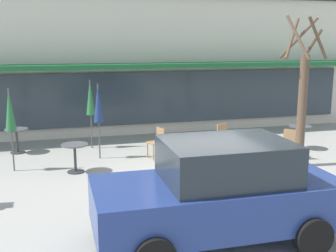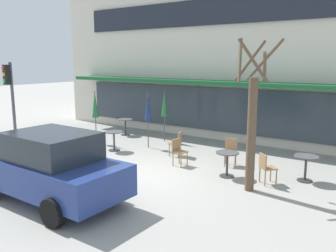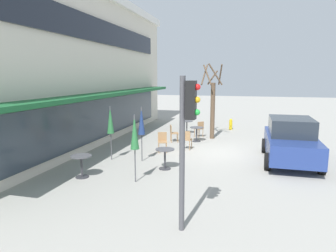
% 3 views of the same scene
% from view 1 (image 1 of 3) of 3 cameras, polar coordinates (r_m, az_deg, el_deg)
% --- Properties ---
extents(ground_plane, '(80.00, 80.00, 0.00)m').
position_cam_1_polar(ground_plane, '(10.15, 4.52, -8.14)').
color(ground_plane, '#9E9B93').
extents(building_facade, '(19.61, 9.10, 7.63)m').
position_cam_1_polar(building_facade, '(19.23, -5.67, 12.64)').
color(building_facade, beige).
rests_on(building_facade, ground).
extents(cafe_table_near_wall, '(0.70, 0.70, 0.76)m').
position_cam_1_polar(cafe_table_near_wall, '(12.21, 11.65, -2.43)').
color(cafe_table_near_wall, '#333338').
rests_on(cafe_table_near_wall, ground).
extents(cafe_table_streetside, '(0.70, 0.70, 0.76)m').
position_cam_1_polar(cafe_table_streetside, '(13.72, -19.80, -1.36)').
color(cafe_table_streetside, '#333338').
rests_on(cafe_table_streetside, ground).
extents(cafe_table_by_tree, '(0.70, 0.70, 0.76)m').
position_cam_1_polar(cafe_table_by_tree, '(11.28, -12.50, -3.62)').
color(cafe_table_by_tree, '#333338').
rests_on(cafe_table_by_tree, ground).
extents(cafe_table_mid_patio, '(0.70, 0.70, 0.76)m').
position_cam_1_polar(cafe_table_mid_patio, '(14.00, 17.44, -0.95)').
color(cafe_table_mid_patio, '#333338').
rests_on(cafe_table_mid_patio, ground).
extents(patio_umbrella_green_folded, '(0.28, 0.28, 2.20)m').
position_cam_1_polar(patio_umbrella_green_folded, '(11.64, -20.64, 1.98)').
color(patio_umbrella_green_folded, '#4C4C51').
rests_on(patio_umbrella_green_folded, ground).
extents(patio_umbrella_cream_folded, '(0.28, 0.28, 2.20)m').
position_cam_1_polar(patio_umbrella_cream_folded, '(12.26, -9.43, 3.01)').
color(patio_umbrella_cream_folded, '#4C4C51').
rests_on(patio_umbrella_cream_folded, ground).
extents(patio_umbrella_corner_open, '(0.28, 0.28, 2.20)m').
position_cam_1_polar(patio_umbrella_corner_open, '(13.52, -10.48, 3.75)').
color(patio_umbrella_corner_open, '#4C4C51').
rests_on(patio_umbrella_corner_open, ground).
extents(cafe_chair_0, '(0.50, 0.50, 0.89)m').
position_cam_1_polar(cafe_chair_0, '(12.37, -1.42, -1.97)').
color(cafe_chair_0, '#9E754C').
rests_on(cafe_chair_0, ground).
extents(cafe_chair_1, '(0.51, 0.51, 0.89)m').
position_cam_1_polar(cafe_chair_1, '(13.06, 7.63, -1.34)').
color(cafe_chair_1, '#9E754C').
rests_on(cafe_chair_1, ground).
extents(cafe_chair_2, '(0.57, 0.57, 0.89)m').
position_cam_1_polar(cafe_chair_2, '(12.81, 16.34, -1.97)').
color(cafe_chair_2, '#9E754C').
rests_on(cafe_chair_2, ground).
extents(cafe_chair_3, '(0.43, 0.43, 0.89)m').
position_cam_1_polar(cafe_chair_3, '(11.64, 3.08, -2.84)').
color(cafe_chair_3, '#9E754C').
rests_on(cafe_chair_3, ground).
extents(parked_sedan, '(4.22, 2.05, 1.76)m').
position_cam_1_polar(parked_sedan, '(7.30, 6.97, -8.79)').
color(parked_sedan, navy).
rests_on(parked_sedan, ground).
extents(street_tree, '(1.20, 1.14, 4.05)m').
position_cam_1_polar(street_tree, '(11.87, 17.69, 3.58)').
color(street_tree, brown).
rests_on(street_tree, ground).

